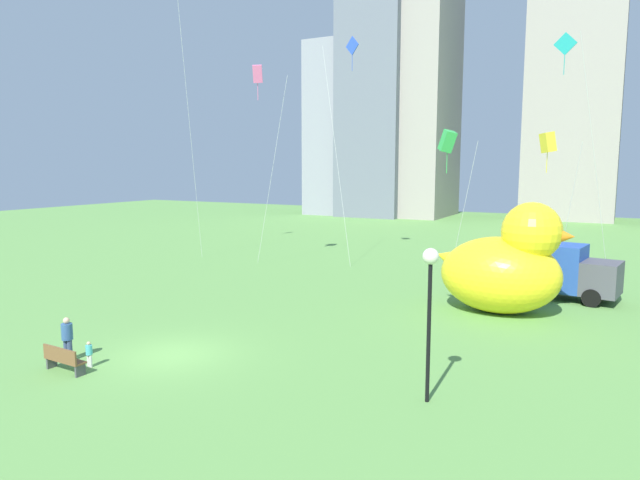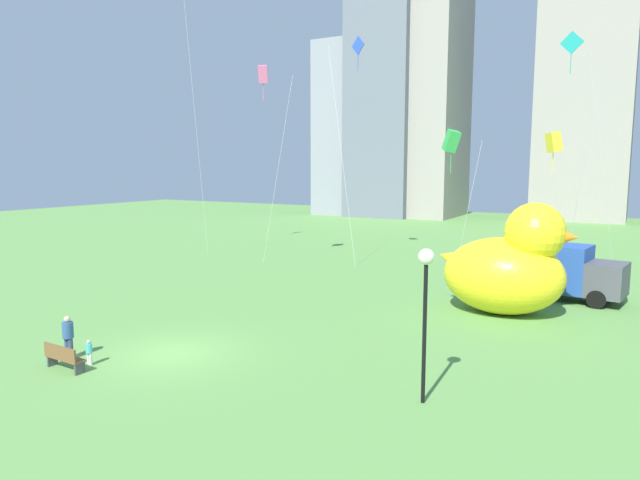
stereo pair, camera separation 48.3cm
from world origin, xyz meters
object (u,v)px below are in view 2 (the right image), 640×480
(kite_pink, at_px, (263,75))
(kite_yellow, at_px, (554,143))
(kite_blue, at_px, (356,58))
(lamppost, at_px, (426,285))
(kite_green, at_px, (452,142))
(park_bench, at_px, (63,357))
(person_adult, at_px, (68,335))
(giant_inflatable_duck, at_px, (508,267))
(box_truck, at_px, (558,271))
(person_child, at_px, (89,351))
(kite_teal, at_px, (575,56))

(kite_pink, height_order, kite_yellow, kite_pink)
(kite_blue, bearing_deg, kite_pink, -131.84)
(lamppost, height_order, kite_green, kite_green)
(park_bench, distance_m, kite_pink, 23.75)
(kite_pink, bearing_deg, kite_green, -6.54)
(person_adult, height_order, giant_inflatable_duck, giant_inflatable_duck)
(kite_blue, bearing_deg, box_truck, -18.93)
(kite_blue, bearing_deg, person_child, -86.84)
(kite_blue, height_order, kite_yellow, kite_blue)
(giant_inflatable_duck, distance_m, kite_yellow, 9.44)
(person_child, distance_m, kite_blue, 27.48)
(kite_pink, distance_m, kite_teal, 18.84)
(person_child, bearing_deg, kite_yellow, 60.93)
(person_child, bearing_deg, person_adult, 175.58)
(park_bench, distance_m, kite_yellow, 26.70)
(kite_teal, bearing_deg, kite_yellow, -120.78)
(box_truck, distance_m, kite_green, 8.77)
(kite_pink, bearing_deg, lamppost, -43.54)
(box_truck, distance_m, kite_teal, 12.22)
(person_adult, relative_size, kite_blue, 0.10)
(person_adult, distance_m, giant_inflatable_duck, 18.95)
(person_adult, relative_size, box_truck, 0.25)
(giant_inflatable_duck, relative_size, kite_blue, 0.40)
(kite_blue, bearing_deg, person_adult, -89.78)
(kite_blue, xyz_separation_m, kite_yellow, (13.32, -2.11, -6.13))
(person_child, xyz_separation_m, kite_green, (7.49, 17.29, 7.68))
(box_truck, xyz_separation_m, kite_blue, (-14.20, 4.87, 12.86))
(giant_inflatable_duck, distance_m, kite_teal, 13.78)
(person_adult, relative_size, person_child, 1.74)
(park_bench, height_order, giant_inflatable_duck, giant_inflatable_duck)
(box_truck, height_order, kite_teal, kite_teal)
(kite_teal, bearing_deg, kite_green, -133.60)
(person_child, height_order, kite_yellow, kite_yellow)
(lamppost, distance_m, kite_pink, 25.07)
(kite_green, relative_size, kite_yellow, 1.01)
(kite_green, height_order, kite_pink, kite_pink)
(giant_inflatable_duck, height_order, lamppost, giant_inflatable_duck)
(giant_inflatable_duck, height_order, box_truck, giant_inflatable_duck)
(person_adult, relative_size, kite_green, 0.18)
(kite_teal, bearing_deg, giant_inflatable_duck, -99.82)
(park_bench, height_order, kite_blue, kite_blue)
(person_adult, height_order, kite_green, kite_green)
(kite_teal, bearing_deg, kite_pink, -167.84)
(giant_inflatable_duck, bearing_deg, lamppost, -90.32)
(person_child, height_order, giant_inflatable_duck, giant_inflatable_duck)
(person_adult, bearing_deg, kite_teal, 58.45)
(giant_inflatable_duck, distance_m, kite_green, 7.63)
(park_bench, bearing_deg, person_child, 66.36)
(kite_yellow, bearing_deg, kite_pink, -171.02)
(kite_yellow, bearing_deg, kite_green, -136.36)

